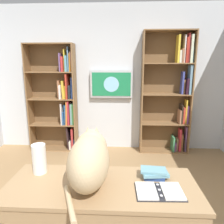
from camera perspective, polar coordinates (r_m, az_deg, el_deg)
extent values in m
cube|color=silver|center=(4.05, -0.87, 8.80)|extent=(4.52, 0.06, 2.70)
cube|color=brown|center=(4.06, 20.56, 4.50)|extent=(0.02, 0.28, 2.21)
cube|color=brown|center=(3.89, 8.12, 4.85)|extent=(0.02, 0.28, 2.21)
cube|color=brown|center=(4.08, 14.11, 4.97)|extent=(0.90, 0.01, 2.21)
cube|color=brown|center=(4.24, 13.66, -10.09)|extent=(0.85, 0.27, 0.02)
cube|color=brown|center=(4.06, 14.06, -2.95)|extent=(0.85, 0.27, 0.02)
cube|color=brown|center=(3.95, 14.48, 4.70)|extent=(0.85, 0.27, 0.02)
cube|color=brown|center=(3.92, 14.93, 12.64)|extent=(0.85, 0.27, 0.02)
cube|color=brown|center=(3.96, 15.41, 20.56)|extent=(0.85, 0.27, 0.02)
cube|color=#7D578F|center=(4.23, 19.30, -6.84)|extent=(0.02, 0.12, 0.48)
cube|color=black|center=(4.26, 18.86, -8.48)|extent=(0.02, 0.13, 0.23)
cube|color=olive|center=(4.25, 18.31, -7.74)|extent=(0.04, 0.12, 0.34)
cube|color=#B62D34|center=(4.21, 17.89, -7.19)|extent=(0.04, 0.15, 0.43)
cube|color=#93704D|center=(4.25, 17.16, -8.32)|extent=(0.03, 0.13, 0.24)
cube|color=#72417E|center=(4.25, 16.64, -8.87)|extent=(0.03, 0.16, 0.16)
cube|color=#3A7B51|center=(4.21, 16.17, -8.18)|extent=(0.03, 0.22, 0.28)
cube|color=#6F428B|center=(4.12, 19.67, -0.57)|extent=(0.03, 0.18, 0.33)
cube|color=gold|center=(4.09, 19.36, 0.15)|extent=(0.03, 0.14, 0.44)
cube|color=#C33E2A|center=(4.08, 18.79, -0.84)|extent=(0.03, 0.16, 0.30)
cube|color=black|center=(4.09, 18.22, -0.43)|extent=(0.02, 0.23, 0.35)
cube|color=#9C6B4C|center=(4.07, 17.82, -1.15)|extent=(0.03, 0.21, 0.25)
cube|color=#6991AA|center=(4.01, 20.37, 8.25)|extent=(0.04, 0.18, 0.51)
cube|color=black|center=(4.00, 19.55, 6.63)|extent=(0.05, 0.21, 0.28)
cube|color=#A1713D|center=(4.02, 18.90, 6.50)|extent=(0.02, 0.12, 0.25)
cube|color=#394391|center=(3.99, 18.55, 7.54)|extent=(0.04, 0.14, 0.40)
cube|color=#5B8FB3|center=(4.02, 20.93, 14.26)|extent=(0.03, 0.14, 0.26)
cube|color=beige|center=(4.01, 20.55, 15.73)|extent=(0.04, 0.23, 0.46)
cube|color=#B03334|center=(4.00, 20.00, 15.97)|extent=(0.03, 0.15, 0.49)
cube|color=#B02F21|center=(3.98, 19.54, 15.53)|extent=(0.03, 0.17, 0.42)
cube|color=silver|center=(3.98, 19.03, 15.89)|extent=(0.02, 0.14, 0.47)
cube|color=#986346|center=(3.97, 18.45, 14.28)|extent=(0.03, 0.22, 0.24)
cube|color=beige|center=(3.97, 17.88, 14.12)|extent=(0.04, 0.20, 0.21)
cube|color=yellow|center=(3.96, 17.47, 16.00)|extent=(0.03, 0.20, 0.46)
cube|color=brown|center=(3.99, -10.01, 3.50)|extent=(0.02, 0.28, 2.00)
cube|color=brown|center=(4.27, -21.47, 3.40)|extent=(0.02, 0.28, 2.00)
cube|color=brown|center=(4.23, -15.35, 3.76)|extent=(0.89, 0.01, 2.00)
cube|color=brown|center=(4.37, -15.14, -9.46)|extent=(0.85, 0.27, 0.02)
cube|color=brown|center=(4.21, -15.53, -3.20)|extent=(0.85, 0.27, 0.02)
cube|color=brown|center=(4.11, -15.93, 3.47)|extent=(0.85, 0.27, 0.02)
cube|color=brown|center=(4.06, -16.36, 10.37)|extent=(0.85, 0.27, 0.02)
cube|color=brown|center=(4.08, -16.81, 17.33)|extent=(0.85, 0.27, 0.02)
cube|color=#31569E|center=(4.23, -10.02, -8.43)|extent=(0.03, 0.13, 0.19)
cube|color=#AE3131|center=(4.20, -10.57, -6.95)|extent=(0.04, 0.18, 0.41)
cube|color=beige|center=(4.25, -11.10, -8.60)|extent=(0.04, 0.20, 0.16)
cube|color=black|center=(4.22, -11.69, -6.63)|extent=(0.05, 0.20, 0.46)
cube|color=#3B853C|center=(4.03, -10.42, -0.57)|extent=(0.03, 0.14, 0.40)
cube|color=#6EA39C|center=(4.05, -10.92, -0.47)|extent=(0.04, 0.14, 0.41)
cube|color=#B02B36|center=(4.05, -11.58, -0.19)|extent=(0.03, 0.20, 0.45)
cube|color=orange|center=(4.06, -12.01, -0.18)|extent=(0.05, 0.19, 0.45)
cube|color=#2B5889|center=(4.09, -12.43, -0.63)|extent=(0.03, 0.16, 0.38)
cube|color=#2D5588|center=(4.11, -12.95, -1.59)|extent=(0.02, 0.18, 0.24)
cube|color=silver|center=(4.10, -13.32, -0.44)|extent=(0.02, 0.23, 0.40)
cube|color=#2F4C96|center=(3.97, -10.68, 6.40)|extent=(0.04, 0.14, 0.39)
cube|color=#1F2527|center=(3.98, -11.34, 5.35)|extent=(0.04, 0.19, 0.25)
cube|color=#B63424|center=(3.97, -12.01, 6.82)|extent=(0.03, 0.24, 0.45)
cube|color=gold|center=(4.01, -12.44, 5.33)|extent=(0.03, 0.13, 0.24)
cube|color=gold|center=(4.02, -12.99, 5.95)|extent=(0.05, 0.17, 0.33)
cube|color=silver|center=(4.02, -13.65, 5.38)|extent=(0.03, 0.24, 0.25)
cube|color=#A16643|center=(4.03, -14.15, 5.95)|extent=(0.03, 0.14, 0.33)
cube|color=#9D614E|center=(3.95, -10.85, 13.26)|extent=(0.04, 0.17, 0.35)
cube|color=orange|center=(3.96, -11.24, 13.07)|extent=(0.03, 0.13, 0.32)
cube|color=#688DAC|center=(3.97, -11.74, 13.85)|extent=(0.02, 0.13, 0.43)
cube|color=#599AAD|center=(3.96, -12.24, 12.72)|extent=(0.03, 0.18, 0.28)
cube|color=gold|center=(3.98, -12.69, 13.51)|extent=(0.02, 0.14, 0.39)
cube|color=#BB2E2F|center=(3.97, -13.19, 12.55)|extent=(0.04, 0.20, 0.26)
cube|color=slate|center=(3.99, -13.74, 12.95)|extent=(0.02, 0.20, 0.32)
cube|color=#B7B7BC|center=(3.97, -0.16, 7.58)|extent=(0.79, 0.06, 0.50)
cube|color=#1E7F4C|center=(3.93, -0.19, 7.54)|extent=(0.72, 0.01, 0.43)
cylinder|color=#8CCCEA|center=(3.93, -0.19, 7.53)|extent=(0.28, 0.00, 0.28)
cube|color=#A37F56|center=(1.66, -2.84, -19.46)|extent=(1.43, 0.57, 0.03)
cube|color=#A37F56|center=(1.48, -3.98, -27.08)|extent=(1.33, 0.02, 0.10)
cube|color=#A37F56|center=(2.14, 18.18, -24.19)|extent=(0.06, 0.06, 0.73)
cube|color=#A37F56|center=(2.23, -20.99, -22.68)|extent=(0.06, 0.06, 0.73)
ellipsoid|color=#D1B284|center=(1.54, -6.32, -13.45)|extent=(0.29, 0.53, 0.38)
ellipsoid|color=#D1B284|center=(1.63, -5.69, -10.13)|extent=(0.25, 0.29, 0.28)
sphere|color=#D1B284|center=(1.67, -5.40, -6.86)|extent=(0.13, 0.13, 0.13)
cone|color=#D1B284|center=(1.65, -4.21, -5.30)|extent=(0.06, 0.06, 0.07)
cone|color=#D1B284|center=(1.66, -6.66, -5.24)|extent=(0.06, 0.06, 0.07)
cone|color=beige|center=(1.64, -4.23, -5.53)|extent=(0.03, 0.03, 0.05)
cone|color=beige|center=(1.65, -6.69, -5.47)|extent=(0.03, 0.03, 0.05)
cylinder|color=#D1B284|center=(1.46, -11.40, -23.17)|extent=(0.17, 0.36, 0.04)
cube|color=#26262B|center=(1.62, 16.06, -20.17)|extent=(0.16, 0.23, 0.01)
cube|color=#26262B|center=(1.58, 9.32, -20.61)|extent=(0.16, 0.23, 0.01)
cube|color=#26262B|center=(1.60, 12.73, -20.42)|extent=(0.04, 0.22, 0.01)
cube|color=white|center=(1.61, 16.08, -19.90)|extent=(0.15, 0.21, 0.01)
cube|color=white|center=(1.58, 9.33, -20.34)|extent=(0.15, 0.21, 0.01)
cylinder|color=silver|center=(1.53, 13.28, -21.28)|extent=(0.02, 0.02, 0.01)
cylinder|color=silver|center=(1.59, 12.76, -19.97)|extent=(0.02, 0.02, 0.01)
cylinder|color=silver|center=(1.64, 12.27, -18.74)|extent=(0.02, 0.02, 0.01)
cylinder|color=white|center=(1.84, -19.18, -11.92)|extent=(0.11, 0.11, 0.24)
cube|color=#2D4C93|center=(1.75, 11.28, -16.68)|extent=(0.16, 0.12, 0.03)
cube|color=#6699A8|center=(1.74, 11.56, -15.90)|extent=(0.21, 0.15, 0.03)
cube|color=#6699A8|center=(1.73, 11.18, -15.27)|extent=(0.21, 0.13, 0.02)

